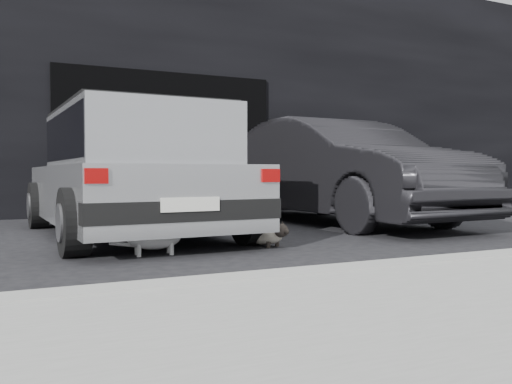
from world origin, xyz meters
name	(u,v)px	position (x,y,z in m)	size (l,w,h in m)	color
ground	(182,242)	(0.00, 0.00, 0.00)	(80.00, 80.00, 0.00)	black
building_facade	(141,92)	(1.00, 6.00, 2.50)	(34.00, 4.00, 5.00)	black
garage_opening	(167,144)	(1.00, 3.99, 1.30)	(4.00, 0.10, 2.60)	black
curb	(419,268)	(1.00, -2.60, 0.06)	(18.00, 0.25, 0.12)	gray
silver_hatchback	(132,167)	(-0.36, 0.83, 0.83)	(2.19, 4.21, 1.52)	#AAABAE
second_car	(339,171)	(2.86, 1.19, 0.79)	(1.68, 4.83, 1.59)	black
cat_siamese	(265,234)	(0.69, -0.66, 0.13)	(0.45, 0.75, 0.28)	beige
cat_white	(158,236)	(-0.47, -0.76, 0.17)	(0.76, 0.29, 0.35)	silver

